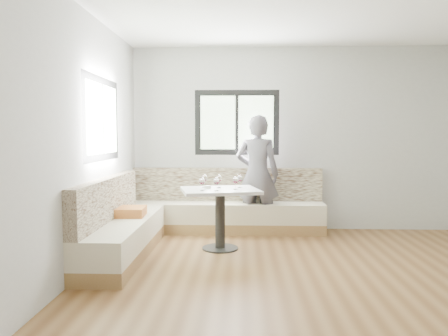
# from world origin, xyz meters

# --- Properties ---
(room) EXTENTS (5.01, 5.01, 2.81)m
(room) POSITION_xyz_m (-0.08, 0.08, 1.41)
(room) COLOR brown
(room) RESTS_ON ground
(banquette) EXTENTS (2.90, 2.80, 0.95)m
(banquette) POSITION_xyz_m (-1.59, 1.63, 0.33)
(banquette) COLOR olive
(banquette) RESTS_ON ground
(table) EXTENTS (1.09, 0.93, 0.78)m
(table) POSITION_xyz_m (-1.10, 1.23, 0.58)
(table) COLOR black
(table) RESTS_ON ground
(person) EXTENTS (0.71, 0.53, 1.75)m
(person) POSITION_xyz_m (-0.59, 2.17, 0.88)
(person) COLOR #524E56
(person) RESTS_ON ground
(olive_ramekin) EXTENTS (0.09, 0.09, 0.04)m
(olive_ramekin) POSITION_xyz_m (-1.26, 1.28, 0.80)
(olive_ramekin) COLOR white
(olive_ramekin) RESTS_ON table
(wine_glass_a) EXTENTS (0.08, 0.08, 0.17)m
(wine_glass_a) POSITION_xyz_m (-1.31, 1.03, 0.89)
(wine_glass_a) COLOR white
(wine_glass_a) RESTS_ON table
(wine_glass_b) EXTENTS (0.08, 0.08, 0.17)m
(wine_glass_b) POSITION_xyz_m (-1.13, 1.03, 0.89)
(wine_glass_b) COLOR white
(wine_glass_b) RESTS_ON table
(wine_glass_c) EXTENTS (0.08, 0.08, 0.17)m
(wine_glass_c) POSITION_xyz_m (-0.90, 1.17, 0.89)
(wine_glass_c) COLOR white
(wine_glass_c) RESTS_ON table
(wine_glass_d) EXTENTS (0.08, 0.08, 0.17)m
(wine_glass_d) POSITION_xyz_m (-1.12, 1.34, 0.89)
(wine_glass_d) COLOR white
(wine_glass_d) RESTS_ON table
(wine_glass_e) EXTENTS (0.08, 0.08, 0.17)m
(wine_glass_e) POSITION_xyz_m (-0.85, 1.36, 0.89)
(wine_glass_e) COLOR white
(wine_glass_e) RESTS_ON table
(wine_glass_f) EXTENTS (0.08, 0.08, 0.17)m
(wine_glass_f) POSITION_xyz_m (-1.31, 1.37, 0.89)
(wine_glass_f) COLOR white
(wine_glass_f) RESTS_ON table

